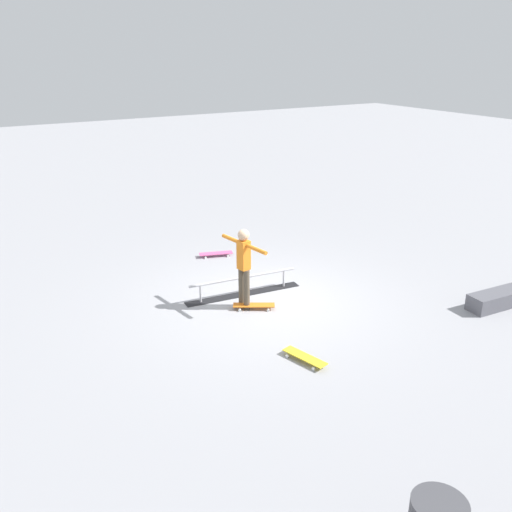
% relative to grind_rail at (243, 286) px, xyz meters
% --- Properties ---
extents(ground_plane, '(60.00, 60.00, 0.00)m').
position_rel_grind_rail_xyz_m(ground_plane, '(-0.21, 0.53, -0.17)').
color(ground_plane, '#9E9EA3').
extents(grind_rail, '(2.48, 0.49, 0.40)m').
position_rel_grind_rail_xyz_m(grind_rail, '(0.00, 0.00, 0.00)').
color(grind_rail, black).
rests_on(grind_rail, ground_plane).
extents(skater_main, '(0.27, 1.28, 1.59)m').
position_rel_grind_rail_xyz_m(skater_main, '(0.29, 0.54, 0.75)').
color(skater_main, brown).
rests_on(skater_main, ground_plane).
extents(skateboard_main, '(0.79, 0.58, 0.09)m').
position_rel_grind_rail_xyz_m(skateboard_main, '(0.16, 0.69, -0.10)').
color(skateboard_main, orange).
rests_on(skateboard_main, ground_plane).
extents(loose_skateboard_pink, '(0.82, 0.44, 0.09)m').
position_rel_grind_rail_xyz_m(loose_skateboard_pink, '(-0.50, -2.24, -0.10)').
color(loose_skateboard_pink, '#E05993').
rests_on(loose_skateboard_pink, ground_plane).
extents(loose_skateboard_yellow, '(0.40, 0.82, 0.09)m').
position_rel_grind_rail_xyz_m(loose_skateboard_yellow, '(0.42, 2.74, -0.10)').
color(loose_skateboard_yellow, yellow).
rests_on(loose_skateboard_yellow, ground_plane).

